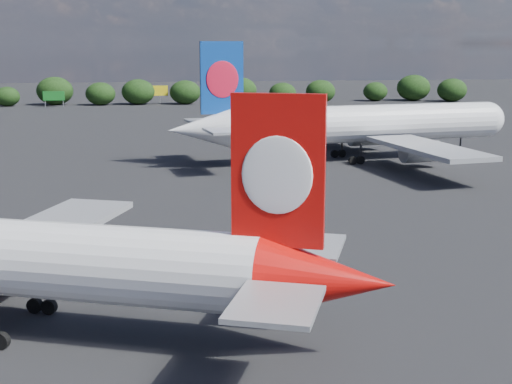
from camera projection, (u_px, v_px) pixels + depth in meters
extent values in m
plane|color=black|center=(83.00, 181.00, 93.83)|extent=(500.00, 500.00, 0.00)
cone|color=red|center=(327.00, 280.00, 40.01)|extent=(8.85, 7.21, 4.77)
cube|color=red|center=(278.00, 171.00, 39.38)|extent=(5.07, 2.35, 8.59)
ellipsoid|color=white|center=(277.00, 175.00, 39.14)|extent=(3.81, 1.63, 4.39)
ellipsoid|color=white|center=(279.00, 174.00, 39.69)|extent=(3.81, 1.63, 4.39)
cube|color=#94969B|center=(276.00, 304.00, 35.33)|extent=(6.08, 6.89, 0.29)
cube|color=#94969B|center=(308.00, 246.00, 45.35)|extent=(6.08, 6.89, 0.29)
cube|color=#94969B|center=(51.00, 228.00, 57.33)|extent=(12.70, 20.04, 0.53)
cylinder|color=black|center=(1.00, 341.00, 42.26)|extent=(1.13, 0.78, 1.05)
cylinder|color=black|center=(34.00, 293.00, 47.76)|extent=(0.35, 0.35, 2.39)
cylinder|color=black|center=(35.00, 305.00, 47.95)|extent=(1.13, 0.78, 1.05)
cylinder|color=black|center=(49.00, 307.00, 47.72)|extent=(1.13, 0.78, 1.05)
cylinder|color=white|center=(365.00, 124.00, 109.93)|extent=(43.70, 12.23, 5.70)
sphere|color=white|center=(486.00, 119.00, 116.19)|extent=(6.50, 6.50, 5.70)
cone|color=white|center=(199.00, 129.00, 102.34)|extent=(9.89, 7.02, 5.70)
cube|color=navy|center=(222.00, 78.00, 101.84)|extent=(6.29, 1.52, 10.26)
ellipsoid|color=red|center=(222.00, 79.00, 101.56)|extent=(4.77, 0.95, 5.25)
ellipsoid|color=red|center=(221.00, 79.00, 102.20)|extent=(4.77, 0.95, 5.25)
cube|color=#94969B|center=(226.00, 131.00, 97.04)|extent=(6.11, 7.54, 0.34)
cube|color=#94969B|center=(205.00, 121.00, 108.77)|extent=(6.11, 7.54, 0.34)
cube|color=#94969B|center=(428.00, 148.00, 97.09)|extent=(10.80, 23.67, 0.63)
cube|color=#94969B|center=(340.00, 125.00, 124.83)|extent=(10.80, 23.67, 0.63)
cylinder|color=#94969B|center=(421.00, 152.00, 103.39)|extent=(6.10, 3.91, 3.08)
cube|color=#94969B|center=(421.00, 146.00, 103.23)|extent=(2.53, 0.72, 1.37)
cylinder|color=#94969B|center=(366.00, 136.00, 120.45)|extent=(6.10, 3.91, 3.08)
cube|color=#94969B|center=(366.00, 132.00, 120.29)|extent=(2.53, 0.72, 1.37)
cylinder|color=black|center=(361.00, 153.00, 106.88)|extent=(0.36, 0.36, 2.85)
cylinder|color=black|center=(360.00, 160.00, 107.10)|extent=(1.32, 0.70, 1.25)
cylinder|color=black|center=(353.00, 160.00, 106.74)|extent=(1.32, 0.70, 1.25)
cylinder|color=black|center=(342.00, 147.00, 113.28)|extent=(0.36, 0.36, 2.85)
cylinder|color=black|center=(342.00, 153.00, 113.50)|extent=(1.32, 0.70, 1.25)
cylinder|color=black|center=(335.00, 154.00, 113.14)|extent=(1.32, 0.70, 1.25)
cylinder|color=black|center=(460.00, 145.00, 115.70)|extent=(0.31, 0.31, 2.85)
cylinder|color=black|center=(460.00, 152.00, 115.94)|extent=(1.08, 0.55, 1.03)
cube|color=#14661E|center=(54.00, 96.00, 202.91)|extent=(6.00, 0.30, 2.60)
cylinder|color=gray|center=(45.00, 104.00, 203.00)|extent=(0.20, 0.20, 2.00)
cylinder|color=gray|center=(63.00, 103.00, 203.72)|extent=(0.20, 0.20, 2.00)
cube|color=yellow|center=(159.00, 91.00, 212.86)|extent=(5.00, 0.30, 3.00)
cylinder|color=gray|center=(160.00, 100.00, 213.43)|extent=(0.30, 0.30, 2.50)
ellipsoid|color=black|center=(7.00, 97.00, 205.51)|extent=(7.32, 6.20, 5.63)
ellipsoid|color=black|center=(55.00, 91.00, 209.85)|extent=(10.72, 9.07, 8.25)
ellipsoid|color=black|center=(100.00, 94.00, 209.09)|extent=(8.69, 7.36, 6.69)
ellipsoid|color=black|center=(138.00, 92.00, 211.26)|extent=(9.75, 8.25, 7.50)
ellipsoid|color=black|center=(185.00, 92.00, 212.51)|extent=(9.24, 7.82, 7.11)
ellipsoid|color=black|center=(240.00, 90.00, 217.09)|extent=(10.01, 8.47, 7.70)
ellipsoid|color=black|center=(283.00, 93.00, 213.64)|extent=(8.28, 7.01, 6.37)
ellipsoid|color=black|center=(321.00, 91.00, 216.61)|extent=(9.11, 7.71, 7.01)
ellipsoid|color=black|center=(375.00, 91.00, 224.65)|extent=(7.74, 6.55, 5.95)
ellipsoid|color=black|center=(414.00, 88.00, 225.35)|extent=(10.63, 8.99, 8.17)
ellipsoid|color=black|center=(452.00, 90.00, 222.10)|extent=(9.34, 7.90, 7.18)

